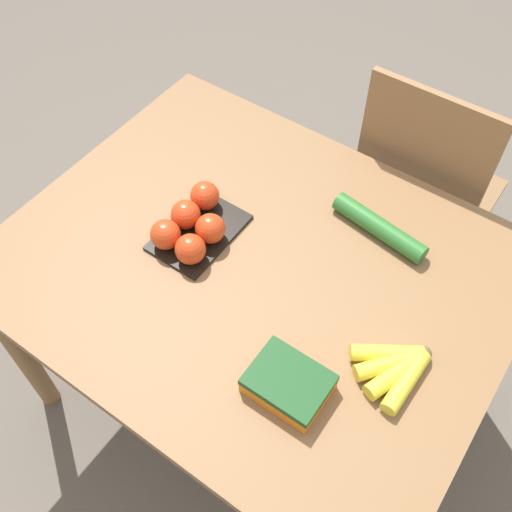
{
  "coord_description": "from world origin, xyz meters",
  "views": [
    {
      "loc": [
        0.5,
        -0.72,
        1.96
      ],
      "look_at": [
        0.0,
        0.0,
        0.78
      ],
      "focal_mm": 42.0,
      "sensor_mm": 36.0,
      "label": 1
    }
  ],
  "objects_px": {
    "banana_bunch": "(396,367)",
    "carrot_bag": "(289,383)",
    "cucumber_near": "(379,227)",
    "tomato_pack": "(193,225)",
    "chair": "(420,195)"
  },
  "relations": [
    {
      "from": "banana_bunch",
      "to": "tomato_pack",
      "type": "height_order",
      "value": "tomato_pack"
    },
    {
      "from": "chair",
      "to": "carrot_bag",
      "type": "distance_m",
      "value": 0.95
    },
    {
      "from": "chair",
      "to": "cucumber_near",
      "type": "relative_size",
      "value": 3.64
    },
    {
      "from": "tomato_pack",
      "to": "cucumber_near",
      "type": "height_order",
      "value": "tomato_pack"
    },
    {
      "from": "banana_bunch",
      "to": "tomato_pack",
      "type": "bearing_deg",
      "value": 175.73
    },
    {
      "from": "cucumber_near",
      "to": "banana_bunch",
      "type": "bearing_deg",
      "value": -56.41
    },
    {
      "from": "banana_bunch",
      "to": "carrot_bag",
      "type": "height_order",
      "value": "carrot_bag"
    },
    {
      "from": "chair",
      "to": "carrot_bag",
      "type": "xyz_separation_m",
      "value": [
        0.07,
        -0.91,
        0.27
      ]
    },
    {
      "from": "carrot_bag",
      "to": "cucumber_near",
      "type": "bearing_deg",
      "value": 95.35
    },
    {
      "from": "tomato_pack",
      "to": "cucumber_near",
      "type": "distance_m",
      "value": 0.48
    },
    {
      "from": "banana_bunch",
      "to": "carrot_bag",
      "type": "relative_size",
      "value": 1.06
    },
    {
      "from": "banana_bunch",
      "to": "tomato_pack",
      "type": "distance_m",
      "value": 0.6
    },
    {
      "from": "tomato_pack",
      "to": "carrot_bag",
      "type": "relative_size",
      "value": 1.46
    },
    {
      "from": "carrot_bag",
      "to": "cucumber_near",
      "type": "distance_m",
      "value": 0.5
    },
    {
      "from": "banana_bunch",
      "to": "cucumber_near",
      "type": "distance_m",
      "value": 0.39
    }
  ]
}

